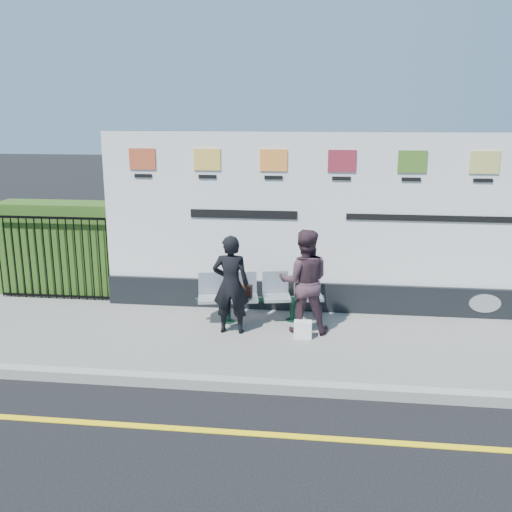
{
  "coord_description": "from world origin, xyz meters",
  "views": [
    {
      "loc": [
        0.24,
        -5.54,
        3.44
      ],
      "look_at": [
        -0.8,
        3.01,
        1.25
      ],
      "focal_mm": 40.0,
      "sensor_mm": 36.0,
      "label": 1
    }
  ],
  "objects": [
    {
      "name": "hedge",
      "position": [
        -4.58,
        4.3,
        0.97
      ],
      "size": [
        2.35,
        0.7,
        1.7
      ],
      "primitive_type": "cube",
      "color": "#2E5018",
      "rests_on": "pavement"
    },
    {
      "name": "bench",
      "position": [
        -0.74,
        3.15,
        0.33
      ],
      "size": [
        2.06,
        0.89,
        0.43
      ],
      "primitive_type": null,
      "rotation": [
        0.0,
        0.0,
        0.19
      ],
      "color": "#ACB2B5",
      "rests_on": "pavement"
    },
    {
      "name": "yellow_line",
      "position": [
        0.0,
        0.0,
        0.0
      ],
      "size": [
        14.0,
        0.1,
        0.01
      ],
      "primitive_type": "cube",
      "color": "yellow",
      "rests_on": "ground"
    },
    {
      "name": "pavement",
      "position": [
        0.0,
        2.5,
        0.06
      ],
      "size": [
        14.0,
        3.0,
        0.12
      ],
      "primitive_type": "cube",
      "color": "slate",
      "rests_on": "ground"
    },
    {
      "name": "ground",
      "position": [
        0.0,
        0.0,
        0.0
      ],
      "size": [
        80.0,
        80.0,
        0.0
      ],
      "primitive_type": "plane",
      "color": "black"
    },
    {
      "name": "woman_left",
      "position": [
        -1.14,
        2.64,
        0.89
      ],
      "size": [
        0.57,
        0.38,
        1.53
      ],
      "primitive_type": "imported",
      "rotation": [
        0.0,
        0.0,
        3.16
      ],
      "color": "black",
      "rests_on": "pavement"
    },
    {
      "name": "billboard",
      "position": [
        0.5,
        3.85,
        1.42
      ],
      "size": [
        8.0,
        0.3,
        3.0
      ],
      "color": "black",
      "rests_on": "pavement"
    },
    {
      "name": "carrier_bag_white",
      "position": [
        -0.02,
        2.53,
        0.25
      ],
      "size": [
        0.27,
        0.16,
        0.27
      ],
      "primitive_type": "cube",
      "color": "white",
      "rests_on": "pavement"
    },
    {
      "name": "railing",
      "position": [
        -4.58,
        3.85,
        0.89
      ],
      "size": [
        2.05,
        0.06,
        1.54
      ],
      "primitive_type": null,
      "color": "black",
      "rests_on": "pavement"
    },
    {
      "name": "handbag_brown",
      "position": [
        -1.0,
        3.1,
        0.65
      ],
      "size": [
        0.27,
        0.15,
        0.2
      ],
      "primitive_type": "cube",
      "rotation": [
        0.0,
        0.0,
        -0.19
      ],
      "color": "black",
      "rests_on": "bench"
    },
    {
      "name": "kerb",
      "position": [
        0.0,
        1.0,
        0.07
      ],
      "size": [
        14.0,
        0.18,
        0.14
      ],
      "primitive_type": "cube",
      "color": "gray",
      "rests_on": "ground"
    },
    {
      "name": "woman_right",
      "position": [
        -0.03,
        2.79,
        0.93
      ],
      "size": [
        0.83,
        0.67,
        1.62
      ],
      "primitive_type": "imported",
      "rotation": [
        0.0,
        0.0,
        3.22
      ],
      "color": "#3A262E",
      "rests_on": "pavement"
    }
  ]
}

